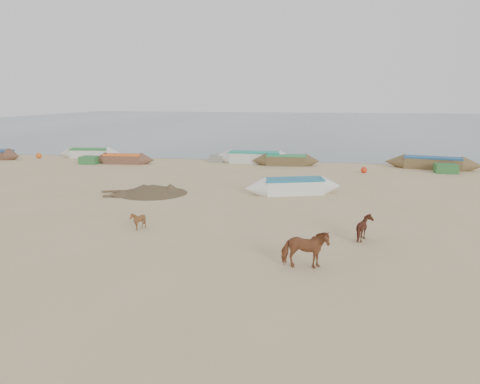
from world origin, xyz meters
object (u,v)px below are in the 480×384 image
calf_right (365,228)px  near_canoe (293,186)px  calf_front (138,221)px  cow_adult (305,249)px

calf_right → near_canoe: size_ratio=0.17×
calf_front → near_canoe: bearing=118.3°
cow_adult → near_canoe: bearing=1.8°
calf_front → calf_right: bearing=64.1°
calf_right → near_canoe: calf_right is taller
cow_adult → near_canoe: cow_adult is taller
cow_adult → calf_front: (-7.00, 3.14, -0.25)m
cow_adult → calf_right: bearing=-36.3°
near_canoe → calf_front: bearing=-144.0°
calf_front → calf_right: calf_right is taller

